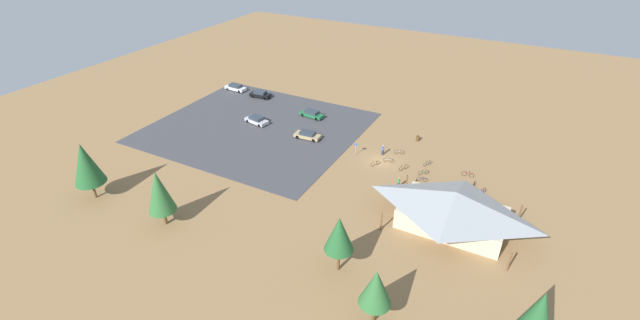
% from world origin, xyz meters
% --- Properties ---
extents(ground, '(160.00, 160.00, 0.00)m').
position_xyz_m(ground, '(0.00, 0.00, 0.00)').
color(ground, '#937047').
rests_on(ground, ground).
extents(parking_lot_asphalt, '(35.61, 31.90, 0.05)m').
position_xyz_m(parking_lot_asphalt, '(24.13, -0.64, 0.03)').
color(parking_lot_asphalt, '#424247').
rests_on(parking_lot_asphalt, ground).
extents(bike_pavilion, '(15.20, 10.07, 5.12)m').
position_xyz_m(bike_pavilion, '(-13.35, 10.71, 2.88)').
color(bike_pavilion, beige).
rests_on(bike_pavilion, ground).
extents(trash_bin, '(0.60, 0.60, 0.90)m').
position_xyz_m(trash_bin, '(-2.99, -9.32, 0.45)').
color(trash_bin, brown).
rests_on(trash_bin, ground).
extents(lot_sign, '(0.56, 0.08, 2.20)m').
position_xyz_m(lot_sign, '(4.40, 0.04, 1.41)').
color(lot_sign, '#99999E').
rests_on(lot_sign, ground).
extents(pine_west, '(3.66, 3.66, 7.84)m').
position_xyz_m(pine_west, '(-23.57, 25.71, 4.90)').
color(pine_west, brown).
rests_on(pine_west, ground).
extents(pine_mideast, '(3.22, 3.22, 7.18)m').
position_xyz_m(pine_mideast, '(-4.25, 24.06, 5.04)').
color(pine_mideast, brown).
rests_on(pine_mideast, ground).
extents(pine_east, '(3.38, 3.38, 7.74)m').
position_xyz_m(pine_east, '(18.40, 27.14, 4.92)').
color(pine_east, brown).
rests_on(pine_east, ground).
extents(pine_far_east, '(3.99, 3.99, 8.38)m').
position_xyz_m(pine_far_east, '(31.11, 27.46, 5.43)').
color(pine_far_east, brown).
rests_on(pine_far_east, ground).
extents(pine_center, '(3.14, 3.14, 6.58)m').
position_xyz_m(pine_center, '(-10.26, 28.71, 4.58)').
color(pine_center, brown).
rests_on(pine_center, ground).
extents(bicycle_orange_yard_front, '(0.95, 1.60, 0.90)m').
position_xyz_m(bicycle_orange_yard_front, '(-3.91, 0.77, 0.40)').
color(bicycle_orange_yard_front, black).
rests_on(bicycle_orange_yard_front, ground).
extents(bicycle_yellow_lone_east, '(0.80, 1.54, 0.83)m').
position_xyz_m(bicycle_yellow_lone_east, '(0.35, 1.58, 0.35)').
color(bicycle_yellow_lone_east, black).
rests_on(bicycle_yellow_lone_east, ground).
extents(bicycle_blue_near_sign, '(0.93, 1.59, 0.90)m').
position_xyz_m(bicycle_blue_near_sign, '(-15.54, 1.76, 0.40)').
color(bicycle_blue_near_sign, black).
rests_on(bicycle_blue_near_sign, ground).
extents(bicycle_purple_back_row, '(1.59, 0.58, 0.80)m').
position_xyz_m(bicycle_purple_back_row, '(-7.25, 2.54, 0.36)').
color(bicycle_purple_back_row, black).
rests_on(bicycle_purple_back_row, ground).
extents(bicycle_teal_by_bin, '(0.86, 1.54, 0.80)m').
position_xyz_m(bicycle_teal_by_bin, '(-6.73, -2.19, 0.35)').
color(bicycle_teal_by_bin, black).
rests_on(bicycle_teal_by_bin, ground).
extents(bicycle_silver_yard_center, '(1.58, 0.61, 0.82)m').
position_xyz_m(bicycle_silver_yard_center, '(-1.67, -3.51, 0.37)').
color(bicycle_silver_yard_center, black).
rests_on(bicycle_silver_yard_center, ground).
extents(bicycle_green_front_row, '(1.30, 1.16, 0.82)m').
position_xyz_m(bicycle_green_front_row, '(-6.95, 0.66, 0.37)').
color(bicycle_green_front_row, black).
rests_on(bicycle_green_front_row, ground).
extents(bicycle_black_yard_right, '(0.48, 1.67, 0.78)m').
position_xyz_m(bicycle_black_yard_right, '(-14.21, 0.39, 0.35)').
color(bicycle_black_yard_right, black).
rests_on(bicycle_black_yard_right, ground).
extents(bicycle_white_yard_left, '(1.55, 0.62, 0.83)m').
position_xyz_m(bicycle_white_yard_left, '(-1.06, -0.31, 0.35)').
color(bicycle_white_yard_left, black).
rests_on(bicycle_white_yard_left, ground).
extents(bicycle_red_lone_west, '(1.83, 0.48, 0.88)m').
position_xyz_m(bicycle_red_lone_west, '(-12.84, -1.92, 0.40)').
color(bicycle_red_lone_west, black).
rests_on(bicycle_red_lone_west, ground).
extents(car_tan_near_entry, '(4.59, 2.12, 1.28)m').
position_xyz_m(car_tan_near_entry, '(13.91, -1.20, 0.69)').
color(car_tan_near_entry, tan).
rests_on(car_tan_near_entry, parking_lot_asphalt).
extents(car_white_back_corner, '(4.82, 2.01, 1.36)m').
position_xyz_m(car_white_back_corner, '(38.40, -13.19, 0.73)').
color(car_white_back_corner, white).
rests_on(car_white_back_corner, parking_lot_asphalt).
extents(car_black_inner_stall, '(4.40, 2.12, 1.41)m').
position_xyz_m(car_black_inner_stall, '(31.46, -12.41, 0.75)').
color(car_black_inner_stall, black).
rests_on(car_black_inner_stall, parking_lot_asphalt).
extents(car_silver_by_curb, '(4.77, 2.68, 1.38)m').
position_xyz_m(car_silver_by_curb, '(25.00, -1.97, 0.73)').
color(car_silver_by_curb, '#BCBCC1').
rests_on(car_silver_by_curb, parking_lot_asphalt).
extents(car_green_end_stall, '(4.85, 2.22, 1.34)m').
position_xyz_m(car_green_end_stall, '(17.43, -9.06, 0.72)').
color(car_green_end_stall, '#1E6B3D').
rests_on(car_green_end_stall, parking_lot_asphalt).
extents(visitor_crossing_yard, '(0.39, 0.40, 1.79)m').
position_xyz_m(visitor_crossing_yard, '(-4.78, 5.73, 0.94)').
color(visitor_crossing_yard, '#2D3347').
rests_on(visitor_crossing_yard, ground).
extents(visitor_near_lot, '(0.40, 0.36, 1.78)m').
position_xyz_m(visitor_near_lot, '(0.55, -2.05, 0.93)').
color(visitor_near_lot, '#2D3347').
rests_on(visitor_near_lot, ground).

